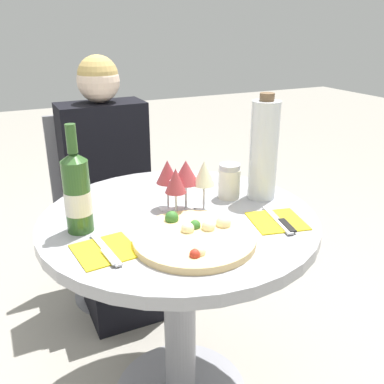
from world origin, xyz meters
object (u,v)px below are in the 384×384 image
chair_behind_diner (105,212)px  pizza_large (195,237)px  seated_diner (112,206)px  tall_carafe (264,150)px  dining_table (179,268)px  wine_bottle (77,193)px

chair_behind_diner → pizza_large: 1.02m
seated_diner → tall_carafe: seated_diner is taller
tall_carafe → pizza_large: bearing=-151.3°
seated_diner → pizza_large: seated_diner is taller
chair_behind_diner → tall_carafe: (0.35, -0.78, 0.47)m
pizza_large → dining_table: bearing=80.3°
dining_table → chair_behind_diner: size_ratio=0.96×
seated_diner → wine_bottle: size_ratio=3.79×
chair_behind_diner → pizza_large: size_ratio=2.67×
dining_table → pizza_large: size_ratio=2.56×
tall_carafe → dining_table: bearing=-177.8°
wine_bottle → tall_carafe: size_ratio=0.88×
wine_bottle → chair_behind_diner: bearing=71.9°
chair_behind_diner → tall_carafe: size_ratio=2.55×
chair_behind_diner → tall_carafe: bearing=114.1°
chair_behind_diner → pizza_large: (0.01, -0.96, 0.32)m
dining_table → tall_carafe: (0.31, 0.01, 0.35)m
seated_diner → tall_carafe: bearing=118.7°
chair_behind_diner → wine_bottle: size_ratio=2.89×
seated_diner → pizza_large: (0.01, -0.82, 0.23)m
chair_behind_diner → tall_carafe: 0.97m
dining_table → pizza_large: bearing=-99.7°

